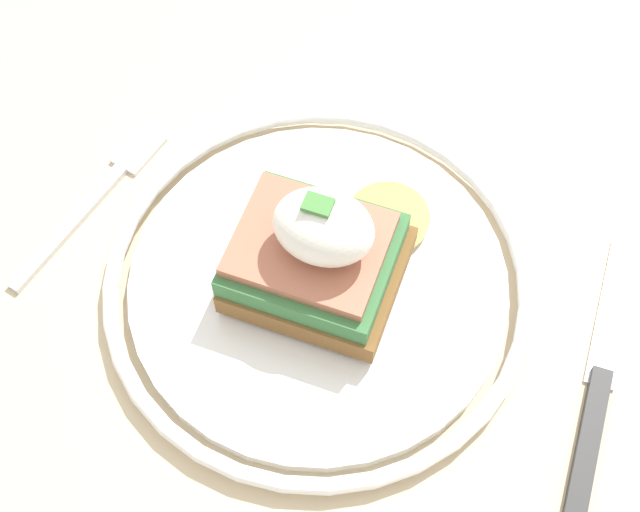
{
  "coord_description": "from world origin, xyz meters",
  "views": [
    {
      "loc": [
        0.12,
        -0.24,
        1.24
      ],
      "look_at": [
        0.03,
        0.0,
        0.78
      ],
      "focal_mm": 50.0,
      "sensor_mm": 36.0,
      "label": 1
    }
  ],
  "objects": [
    {
      "name": "dining_table",
      "position": [
        0.0,
        0.0,
        0.6
      ],
      "size": [
        0.88,
        0.65,
        0.74
      ],
      "color": "#C6B28E",
      "rests_on": "ground_plane"
    },
    {
      "name": "plate",
      "position": [
        0.03,
        0.0,
        0.75
      ],
      "size": [
        0.27,
        0.27,
        0.02
      ],
      "color": "white",
      "rests_on": "dining_table"
    },
    {
      "name": "sandwich",
      "position": [
        0.03,
        0.0,
        0.79
      ],
      "size": [
        0.1,
        0.12,
        0.08
      ],
      "color": "brown",
      "rests_on": "plate"
    },
    {
      "name": "fork",
      "position": [
        -0.13,
        0.01,
        0.75
      ],
      "size": [
        0.05,
        0.15,
        0.0
      ],
      "color": "silver",
      "rests_on": "dining_table"
    },
    {
      "name": "knife",
      "position": [
        0.21,
        -0.01,
        0.75
      ],
      "size": [
        0.02,
        0.19,
        0.01
      ],
      "color": "#2D2D2D",
      "rests_on": "dining_table"
    }
  ]
}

